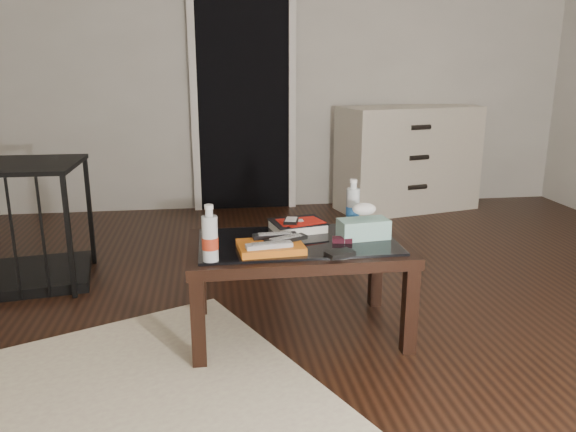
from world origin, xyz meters
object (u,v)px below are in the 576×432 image
pet_crate (5,245)px  textbook (298,226)px  coffee_table (297,254)px  water_bottle_right (353,203)px  tissue_box (363,229)px  water_bottle_left (210,233)px  dresser (408,159)px

pet_crate → textbook: (1.61, -0.69, 0.25)m
coffee_table → textbook: 0.19m
water_bottle_right → pet_crate: bearing=161.0°
coffee_table → textbook: (0.03, 0.17, 0.09)m
pet_crate → tissue_box: 2.10m
pet_crate → water_bottle_right: size_ratio=4.14×
water_bottle_left → textbook: bearing=42.1°
tissue_box → textbook: bearing=142.3°
dresser → water_bottle_right: (-1.02, -2.04, 0.13)m
coffee_table → dresser: size_ratio=0.78×
water_bottle_right → tissue_box: 0.22m
coffee_table → water_bottle_right: water_bottle_right is taller
dresser → tissue_box: size_ratio=5.58×
pet_crate → textbook: bearing=-32.7°
dresser → tissue_box: (-1.02, -2.24, 0.06)m
pet_crate → textbook: 1.77m
water_bottle_left → water_bottle_right: 0.83m
coffee_table → water_bottle_right: size_ratio=4.20×
textbook → water_bottle_right: bearing=-3.3°
coffee_table → pet_crate: (-1.58, 0.86, -0.17)m
textbook → water_bottle_right: size_ratio=1.05×
textbook → coffee_table: bearing=-111.0°
water_bottle_right → tissue_box: size_ratio=1.03×
textbook → dresser: bearing=46.1°
pet_crate → water_bottle_left: bearing=-51.7°
dresser → water_bottle_left: 3.01m
pet_crate → water_bottle_right: 2.03m
dresser → pet_crate: bearing=-168.1°
coffee_table → water_bottle_right: 0.42m
textbook → tissue_box: (0.28, -0.17, 0.02)m
dresser → pet_crate: size_ratio=1.30×
pet_crate → water_bottle_right: pet_crate is taller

